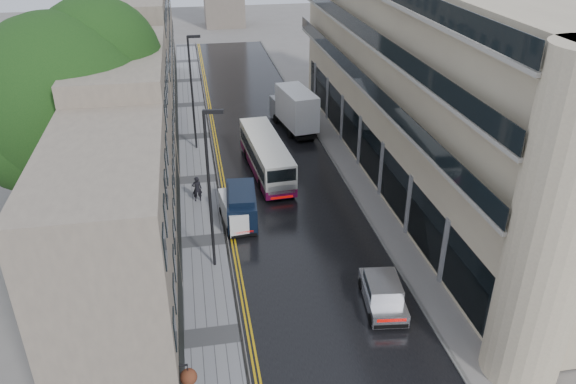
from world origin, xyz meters
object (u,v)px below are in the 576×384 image
object	(u,v)px
tree_near	(69,136)
tree_far	(103,79)
navy_van	(229,217)
cream_bus	(260,173)
lamp_post_near	(210,193)
silver_hatchback	(372,312)
pedestrian	(197,189)
lamp_post_far	(192,94)
white_van	(229,224)
white_lorry	(290,117)

from	to	relation	value
tree_near	tree_far	bearing A→B (deg)	88.68
navy_van	cream_bus	bearing A→B (deg)	67.77
lamp_post_near	silver_hatchback	bearing A→B (deg)	-35.89
cream_bus	silver_hatchback	distance (m)	15.13
tree_near	pedestrian	size ratio (longest dim) A/B	7.81
silver_hatchback	navy_van	size ratio (longest dim) A/B	0.89
tree_near	lamp_post_near	distance (m)	8.20
tree_near	lamp_post_far	distance (m)	15.09
silver_hatchback	lamp_post_near	size ratio (longest dim) A/B	0.44
tree_near	white_van	distance (m)	10.21
silver_hatchback	lamp_post_near	distance (m)	10.15
white_lorry	cream_bus	bearing A→B (deg)	-121.35
cream_bus	lamp_post_far	bearing A→B (deg)	113.09
navy_van	lamp_post_far	size ratio (longest dim) A/B	0.50
cream_bus	silver_hatchback	world-z (taller)	cream_bus
tree_near	tree_far	xyz separation A→B (m)	(0.30, 13.00, -0.72)
silver_hatchback	tree_far	bearing A→B (deg)	128.56
navy_van	lamp_post_far	bearing A→B (deg)	100.60
white_lorry	navy_van	size ratio (longest dim) A/B	1.61
silver_hatchback	lamp_post_near	xyz separation A→B (m)	(-7.09, 6.17, 3.84)
white_van	lamp_post_far	world-z (taller)	lamp_post_far
lamp_post_far	tree_far	bearing A→B (deg)	-176.61
navy_van	lamp_post_far	xyz separation A→B (m)	(-1.48, 13.44, 3.44)
white_lorry	lamp_post_near	distance (m)	19.29
pedestrian	lamp_post_far	xyz separation A→B (m)	(0.24, 9.07, 3.59)
white_lorry	navy_van	distance (m)	15.71
white_lorry	pedestrian	world-z (taller)	white_lorry
white_van	silver_hatchback	bearing A→B (deg)	-62.84
navy_van	lamp_post_near	xyz separation A→B (m)	(-1.10, -3.24, 3.45)
tree_far	white_lorry	size ratio (longest dim) A/B	1.73
tree_far	pedestrian	size ratio (longest dim) A/B	7.01
silver_hatchback	pedestrian	bearing A→B (deg)	126.17
cream_bus	white_lorry	bearing A→B (deg)	63.51
tree_far	pedestrian	distance (m)	11.93
cream_bus	silver_hatchback	xyz separation A→B (m)	(3.32, -14.75, -0.56)
tree_far	lamp_post_near	xyz separation A→B (m)	(6.80, -16.38, -1.62)
cream_bus	white_van	size ratio (longest dim) A/B	2.53
tree_far	navy_van	world-z (taller)	tree_far
cream_bus	white_lorry	xyz separation A→B (m)	(3.72, 8.99, 0.59)
lamp_post_near	white_van	bearing A→B (deg)	74.56
silver_hatchback	white_lorry	bearing A→B (deg)	95.97
silver_hatchback	lamp_post_far	distance (m)	24.34
white_van	lamp_post_near	distance (m)	4.87
cream_bus	tree_near	bearing A→B (deg)	-158.45
tree_near	white_lorry	world-z (taller)	tree_near
tree_far	white_van	world-z (taller)	tree_far
lamp_post_near	navy_van	bearing A→B (deg)	76.41
tree_far	lamp_post_near	size ratio (longest dim) A/B	1.39
white_van	pedestrian	size ratio (longest dim) A/B	2.13
white_van	lamp_post_near	xyz separation A→B (m)	(-1.10, -2.92, 3.74)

